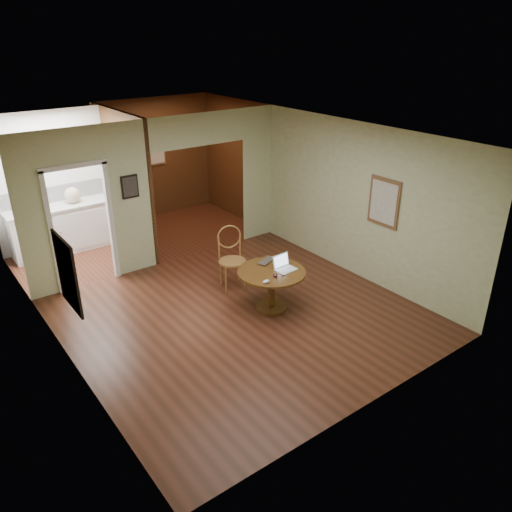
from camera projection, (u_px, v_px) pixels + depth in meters
floor at (243, 317)px, 7.74m from camera, size 5.00×5.00×0.00m
room_shell at (124, 194)px, 9.20m from camera, size 5.20×7.50×5.00m
dining_table at (271, 281)px, 7.77m from camera, size 1.06×1.06×0.66m
chair at (231, 254)px, 8.42m from camera, size 0.58×0.58×1.08m
open_laptop at (284, 265)px, 7.74m from camera, size 0.33×0.29×0.22m
closed_laptop at (269, 262)px, 7.97m from camera, size 0.42×0.35×0.03m
mouse at (266, 282)px, 7.33m from camera, size 0.12×0.07×0.05m
wine_glass at (275, 274)px, 7.50m from camera, size 0.08×0.08×0.09m
pen at (285, 275)px, 7.58m from camera, size 0.15×0.05×0.01m
kitchen_cabinet at (64, 228)px, 9.86m from camera, size 2.06×0.60×0.94m
grocery_bag at (72, 195)px, 9.74m from camera, size 0.35×0.32×0.31m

